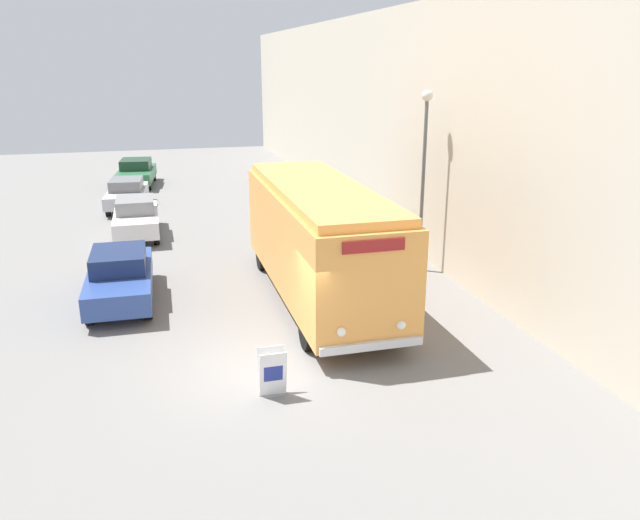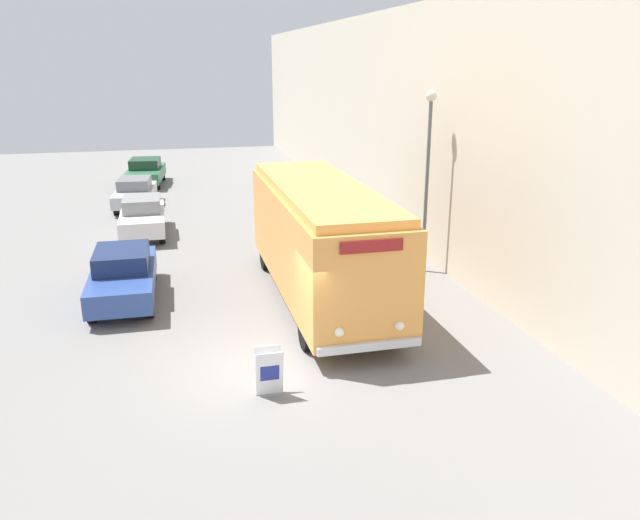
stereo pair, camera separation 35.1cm
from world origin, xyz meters
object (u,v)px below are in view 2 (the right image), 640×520
at_px(vintage_bus, 321,237).
at_px(sign_board, 269,373).
at_px(streetlamp, 428,156).
at_px(parked_car_far, 135,193).
at_px(parked_car_distant, 146,172).
at_px(parked_car_near, 123,275).
at_px(parked_car_mid, 143,216).

xyz_separation_m(vintage_bus, sign_board, (-2.46, -5.28, -1.44)).
xyz_separation_m(sign_board, streetlamp, (6.51, 7.02, 3.44)).
distance_m(vintage_bus, parked_car_far, 15.50).
height_order(streetlamp, parked_car_distant, streetlamp).
distance_m(vintage_bus, streetlamp, 4.84).
distance_m(vintage_bus, parked_car_distant, 21.08).
bearing_deg(sign_board, parked_car_far, 99.99).
distance_m(parked_car_near, parked_car_mid, 7.51).
relative_size(sign_board, parked_car_distant, 0.23).
bearing_deg(parked_car_far, vintage_bus, -62.78).
xyz_separation_m(streetlamp, parked_car_mid, (-9.46, 7.16, -3.16)).
bearing_deg(vintage_bus, parked_car_near, 166.46).
bearing_deg(parked_car_near, sign_board, -62.56).
xyz_separation_m(sign_board, parked_car_near, (-3.34, 6.68, 0.26)).
distance_m(parked_car_far, parked_car_distant, 6.05).
distance_m(vintage_bus, sign_board, 6.00).
distance_m(parked_car_near, parked_car_distant, 18.92).
distance_m(parked_car_mid, parked_car_distant, 11.42).
xyz_separation_m(sign_board, parked_car_far, (-3.45, 19.56, 0.23)).
bearing_deg(vintage_bus, parked_car_mid, 121.31).
distance_m(vintage_bus, parked_car_near, 6.08).
bearing_deg(streetlamp, parked_car_near, -178.03).
height_order(sign_board, parked_car_distant, parked_car_distant).
bearing_deg(parked_car_near, parked_car_distant, 90.02).
height_order(sign_board, streetlamp, streetlamp).
relative_size(parked_car_near, parked_car_far, 1.05).
height_order(streetlamp, parked_car_far, streetlamp).
relative_size(parked_car_near, parked_car_mid, 1.08).
height_order(streetlamp, parked_car_mid, streetlamp).
xyz_separation_m(sign_board, parked_car_distant, (-3.06, 25.59, 0.26)).
distance_m(vintage_bus, parked_car_mid, 10.47).
distance_m(streetlamp, parked_car_near, 10.35).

